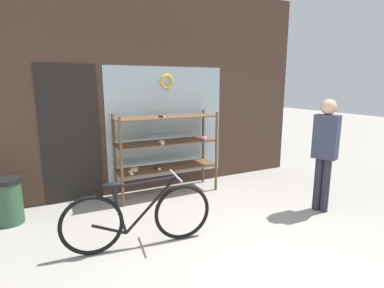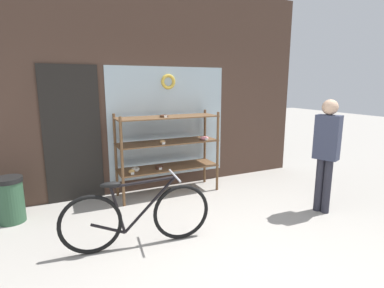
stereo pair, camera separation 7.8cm
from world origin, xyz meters
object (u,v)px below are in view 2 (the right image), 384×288
at_px(display_case, 168,145).
at_px(bicycle, 137,216).
at_px(pedestrian, 326,148).
at_px(trash_bin, 10,198).

xyz_separation_m(display_case, bicycle, (-0.92, -1.43, -0.47)).
height_order(display_case, pedestrian, pedestrian).
bearing_deg(pedestrian, display_case, 24.56).
bearing_deg(display_case, pedestrian, -43.64).
distance_m(display_case, bicycle, 1.76).
height_order(pedestrian, trash_bin, pedestrian).
bearing_deg(trash_bin, pedestrian, -20.99).
relative_size(display_case, bicycle, 0.99).
xyz_separation_m(pedestrian, trash_bin, (-4.01, 1.54, -0.61)).
xyz_separation_m(display_case, trash_bin, (-2.28, -0.11, -0.49)).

